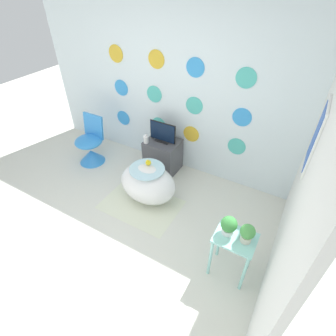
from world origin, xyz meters
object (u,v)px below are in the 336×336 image
Objects in this scene: bathtub at (148,183)px; tv at (163,133)px; potted_plant_right at (247,233)px; vase at (146,139)px; chair at (91,148)px; potted_plant_left at (229,225)px.

tv reaches higher than bathtub.
potted_plant_right is (1.47, -0.52, 0.42)m from bathtub.
tv is 2.05m from potted_plant_right.
tv is 0.27m from vase.
tv reaches higher than vase.
chair is 3.83× the size of potted_plant_left.
bathtub is at bearing 160.57° from potted_plant_right.
bathtub is at bearing -76.18° from tv.
chair is at bearing -160.11° from tv.
potted_plant_right is (1.65, -1.23, 0.03)m from tv.
potted_plant_right is at bearing -19.43° from bathtub.
chair reaches higher than potted_plant_right.
tv is (1.16, 0.42, 0.41)m from chair.
vase is at bearing 150.01° from potted_plant_right.
chair is (-1.33, 0.29, -0.02)m from bathtub.
tv reaches higher than potted_plant_right.
tv is (-0.17, 0.71, 0.39)m from bathtub.
chair is 1.04m from vase.
vase is at bearing 15.19° from chair.
potted_plant_left is at bearing -21.75° from bathtub.
tv is at bearing 19.89° from chair.
potted_plant_right is (2.80, -0.81, 0.44)m from chair.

